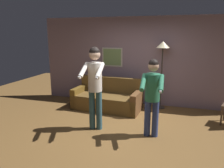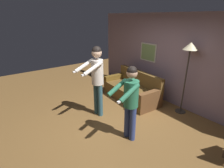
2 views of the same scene
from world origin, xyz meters
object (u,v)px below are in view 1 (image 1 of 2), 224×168
at_px(torchiere_lamp, 163,52).
at_px(person_standing_left, 95,80).
at_px(person_standing_right, 152,91).
at_px(couch, 107,99).

distance_m(torchiere_lamp, person_standing_left, 2.35).
relative_size(torchiere_lamp, person_standing_right, 1.18).
distance_m(person_standing_left, person_standing_right, 1.25).
distance_m(couch, torchiere_lamp, 2.04).
distance_m(couch, person_standing_left, 1.64).
xyz_separation_m(couch, person_standing_left, (0.17, -1.39, 0.86)).
bearing_deg(person_standing_right, torchiere_lamp, 89.15).
bearing_deg(person_standing_right, couch, 135.47).
distance_m(torchiere_lamp, person_standing_right, 2.02).
bearing_deg(person_standing_left, couch, 97.13).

